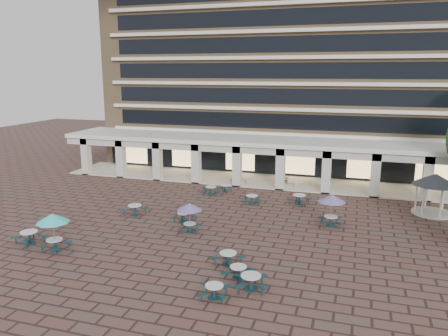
% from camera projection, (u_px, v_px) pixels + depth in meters
% --- Properties ---
extents(ground, '(120.00, 120.00, 0.00)m').
position_uv_depth(ground, '(218.00, 232.00, 30.37)').
color(ground, brown).
rests_on(ground, ground).
extents(apartment_building, '(40.00, 15.50, 25.20)m').
position_uv_depth(apartment_building, '(285.00, 57.00, 51.41)').
color(apartment_building, '#977A55').
rests_on(apartment_building, ground).
extents(retail_arcade, '(42.00, 6.60, 4.40)m').
position_uv_depth(retail_arcade, '(264.00, 153.00, 43.53)').
color(retail_arcade, white).
rests_on(retail_arcade, ground).
extents(picnic_table_0, '(2.19, 2.19, 0.82)m').
position_uv_depth(picnic_table_0, '(29.00, 236.00, 28.17)').
color(picnic_table_0, '#153A40').
rests_on(picnic_table_0, ground).
extents(picnic_table_1, '(1.98, 1.98, 0.74)m').
position_uv_depth(picnic_table_1, '(228.00, 257.00, 25.07)').
color(picnic_table_1, '#153A40').
rests_on(picnic_table_1, ground).
extents(picnic_table_2, '(1.66, 1.66, 0.69)m').
position_uv_depth(picnic_table_2, '(214.00, 290.00, 21.36)').
color(picnic_table_2, '#153A40').
rests_on(picnic_table_2, ground).
extents(picnic_table_3, '(2.03, 2.03, 0.79)m').
position_uv_depth(picnic_table_3, '(251.00, 281.00, 22.20)').
color(picnic_table_3, '#153A40').
rests_on(picnic_table_3, ground).
extents(picnic_table_4, '(2.06, 2.06, 2.38)m').
position_uv_depth(picnic_table_4, '(53.00, 220.00, 26.73)').
color(picnic_table_4, '#153A40').
rests_on(picnic_table_4, ground).
extents(picnic_table_5, '(2.01, 2.01, 0.79)m').
position_uv_depth(picnic_table_5, '(135.00, 209.00, 33.84)').
color(picnic_table_5, '#153A40').
rests_on(picnic_table_5, ground).
extents(picnic_table_6, '(1.80, 1.80, 2.07)m').
position_uv_depth(picnic_table_6, '(189.00, 208.00, 29.88)').
color(picnic_table_6, '#153A40').
rests_on(picnic_table_6, ground).
extents(picnic_table_7, '(1.76, 1.76, 0.69)m').
position_uv_depth(picnic_table_7, '(238.00, 271.00, 23.43)').
color(picnic_table_7, '#153A40').
rests_on(picnic_table_7, ground).
extents(picnic_table_8, '(1.64, 1.64, 0.65)m').
position_uv_depth(picnic_table_8, '(183.00, 216.00, 32.37)').
color(picnic_table_8, '#153A40').
rests_on(picnic_table_8, ground).
extents(picnic_table_9, '(1.94, 1.94, 0.74)m').
position_uv_depth(picnic_table_9, '(211.00, 190.00, 39.46)').
color(picnic_table_9, '#153A40').
rests_on(picnic_table_9, ground).
extents(picnic_table_10, '(2.16, 2.16, 0.80)m').
position_uv_depth(picnic_table_10, '(299.00, 198.00, 36.64)').
color(picnic_table_10, '#153A40').
rests_on(picnic_table_10, ground).
extents(picnic_table_11, '(2.03, 2.03, 2.34)m').
position_uv_depth(picnic_table_11, '(332.00, 199.00, 31.06)').
color(picnic_table_11, '#153A40').
rests_on(picnic_table_11, ground).
extents(picnic_table_12, '(1.62, 1.62, 0.65)m').
position_uv_depth(picnic_table_12, '(225.00, 188.00, 40.38)').
color(picnic_table_12, '#153A40').
rests_on(picnic_table_12, ground).
extents(picnic_table_13, '(1.92, 1.92, 0.75)m').
position_uv_depth(picnic_table_13, '(252.00, 199.00, 36.66)').
color(picnic_table_13, '#153A40').
rests_on(picnic_table_13, ground).
extents(gazebo, '(3.43, 3.43, 3.19)m').
position_uv_depth(gazebo, '(435.00, 184.00, 33.67)').
color(gazebo, beige).
rests_on(gazebo, ground).
extents(planter_left, '(1.50, 0.76, 1.23)m').
position_uv_depth(planter_left, '(238.00, 180.00, 42.92)').
color(planter_left, '#999994').
rests_on(planter_left, ground).
extents(planter_right, '(1.50, 0.60, 1.17)m').
position_uv_depth(planter_right, '(286.00, 184.00, 41.55)').
color(planter_right, '#999994').
rests_on(planter_right, ground).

